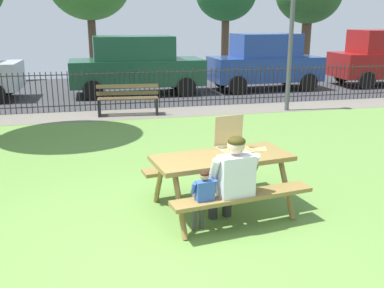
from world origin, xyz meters
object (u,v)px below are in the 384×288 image
lamp_post_walkway (292,19)px  parked_car_center (136,65)px  pizza_box_open (233,145)px  child_at_table (203,195)px  pizza_slice_on_table (260,149)px  park_bench_center (128,100)px  picnic_table_foreground (222,168)px  adult_at_table (232,177)px  parked_car_right (265,61)px

lamp_post_walkway → parked_car_center: lamp_post_walkway is taller
pizza_box_open → child_at_table: (-0.61, -0.73, -0.36)m
pizza_slice_on_table → park_bench_center: park_bench_center is taller
picnic_table_foreground → park_bench_center: (-0.69, 6.33, -0.18)m
picnic_table_foreground → pizza_box_open: 0.35m
picnic_table_foreground → lamp_post_walkway: bearing=58.2°
pizza_slice_on_table → child_at_table: bearing=-143.3°
child_at_table → adult_at_table: bearing=12.9°
parked_car_center → picnic_table_foreground: bearing=-89.4°
parked_car_right → pizza_box_open: bearing=-114.4°
adult_at_table → lamp_post_walkway: lamp_post_walkway is taller
park_bench_center → lamp_post_walkway: 4.88m
lamp_post_walkway → parked_car_center: size_ratio=0.92×
lamp_post_walkway → child_at_table: bearing=-122.1°
adult_at_table → parked_car_center: (-0.08, 10.15, 0.35)m
pizza_slice_on_table → adult_at_table: (-0.61, -0.65, -0.12)m
adult_at_table → child_at_table: (-0.39, -0.09, -0.16)m
adult_at_table → parked_car_right: bearing=65.9°
pizza_slice_on_table → park_bench_center: size_ratio=0.16×
adult_at_table → lamp_post_walkway: size_ratio=0.29×
pizza_box_open → parked_car_center: size_ratio=0.11×
adult_at_table → parked_car_right: (4.53, 10.15, 0.35)m
park_bench_center → lamp_post_walkway: size_ratio=0.40×
pizza_box_open → parked_car_center: parked_car_center is taller
picnic_table_foreground → pizza_box_open: size_ratio=3.99×
pizza_box_open → adult_at_table: bearing=-109.1°
pizza_slice_on_table → park_bench_center: 6.33m
child_at_table → picnic_table_foreground: bearing=55.3°
lamp_post_walkway → adult_at_table: bearing=-120.0°
parked_car_right → child_at_table: bearing=-115.7°
pizza_slice_on_table → lamp_post_walkway: (3.13, 5.84, 1.71)m
pizza_slice_on_table → parked_car_right: 10.28m
parked_car_right → park_bench_center: bearing=-147.5°
adult_at_table → parked_car_center: parked_car_center is taller
pizza_box_open → adult_at_table: size_ratio=0.42×
park_bench_center → parked_car_center: (0.58, 3.31, 0.59)m
lamp_post_walkway → parked_car_center: 5.50m
parked_car_center → parked_car_right: bearing=0.0°
pizza_slice_on_table → lamp_post_walkway: lamp_post_walkway is taller
park_bench_center → parked_car_right: 6.19m
pizza_slice_on_table → lamp_post_walkway: bearing=61.8°
pizza_box_open → parked_car_right: parked_car_right is taller
picnic_table_foreground → child_at_table: bearing=-124.7°
adult_at_table → child_at_table: 0.43m
picnic_table_foreground → parked_car_right: 10.65m
adult_at_table → park_bench_center: bearing=95.5°
parked_car_right → adult_at_table: bearing=-114.1°
park_bench_center → adult_at_table: bearing=-84.5°
parked_car_center → parked_car_right: (4.61, 0.00, 0.01)m
pizza_slice_on_table → pizza_box_open: bearing=-178.8°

